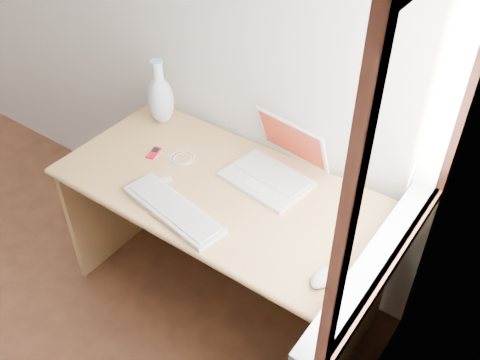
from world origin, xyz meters
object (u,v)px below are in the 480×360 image
Objects in this scene: external_keyboard at (173,209)px; vase at (160,98)px; desk at (232,211)px; laptop at (273,165)px.

vase is (-0.46, 0.45, 0.12)m from external_keyboard.
desk is 2.78× the size of external_keyboard.
laptop is at bearing 37.17° from desk.
external_keyboard is 0.65m from vase.
desk is 0.38m from external_keyboard.
laptop is 0.45m from external_keyboard.
external_keyboard is 1.52× the size of vase.
external_keyboard is (-0.19, -0.41, -0.04)m from laptop.
desk is at bearing -134.95° from laptop.
desk is 4.24× the size of vase.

